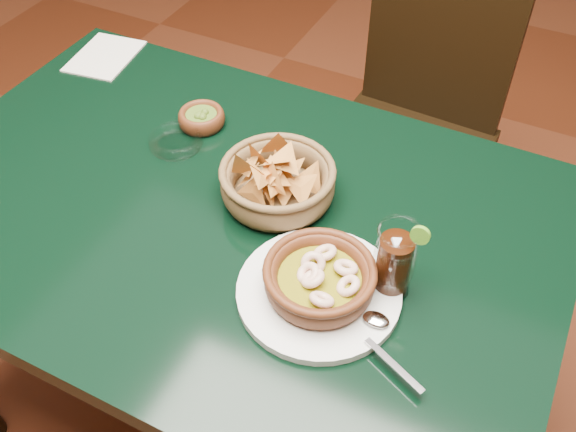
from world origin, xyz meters
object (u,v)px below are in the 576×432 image
at_px(dining_chair, 414,126).
at_px(shrimp_plate, 320,282).
at_px(dining_table, 227,244).
at_px(cola_drink, 394,261).
at_px(chip_basket, 277,182).

relative_size(dining_chair, shrimp_plate, 2.68).
relative_size(dining_table, cola_drink, 7.74).
height_order(dining_table, dining_chair, dining_chair).
distance_m(dining_table, dining_chair, 0.74).
xyz_separation_m(dining_table, dining_chair, (0.15, 0.71, -0.16)).
height_order(dining_chair, cola_drink, cola_drink).
height_order(dining_table, cola_drink, cola_drink).
bearing_deg(shrimp_plate, chip_basket, 133.68).
bearing_deg(chip_basket, dining_table, -138.88).
xyz_separation_m(dining_table, chip_basket, (0.08, 0.07, 0.14)).
bearing_deg(dining_chair, shrimp_plate, -84.32).
xyz_separation_m(dining_chair, shrimp_plate, (0.08, -0.81, 0.29)).
xyz_separation_m(dining_table, shrimp_plate, (0.24, -0.10, 0.13)).
bearing_deg(dining_table, shrimp_plate, -23.18).
bearing_deg(dining_table, dining_chair, 77.65).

